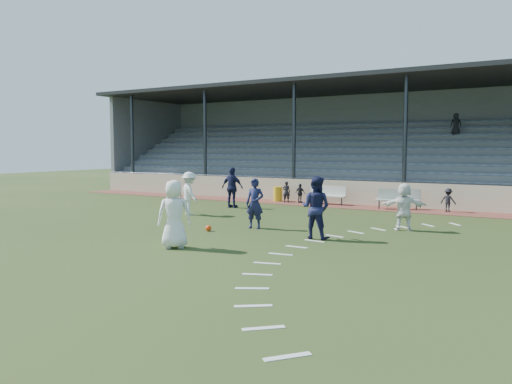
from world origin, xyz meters
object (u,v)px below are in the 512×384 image
Objects in this scene: trash_bin at (278,194)px; player_navy_lead at (255,203)px; football at (208,228)px; player_white_lead at (174,214)px; bench_right at (398,197)px; bench_left at (327,193)px.

trash_bin is 9.27m from player_navy_lead.
trash_bin is at bearing 104.35° from football.
trash_bin is 0.43× the size of player_navy_lead.
player_white_lead reaches higher than trash_bin.
player_navy_lead reaches higher than bench_right.
player_navy_lead is (1.09, 1.34, 0.80)m from football.
bench_left reaches higher than football.
player_white_lead is 4.22m from player_navy_lead.
bench_right is at bearing 67.27° from football.
player_white_lead is (-3.16, -12.53, 0.40)m from bench_right.
football is 0.11× the size of player_white_lead.
player_white_lead reaches higher than bench_right.
bench_left is 9.54× the size of football.
bench_right is 10.48m from football.
player_white_lead is (0.88, -2.87, 0.88)m from football.
bench_left and bench_right have the same top height.
football is 0.12× the size of player_navy_lead.
bench_right is 8.84m from player_navy_lead.
trash_bin is at bearing -115.42° from player_white_lead.
football is at bearing -132.91° from bench_right.
player_white_lead is at bearing -102.52° from player_navy_lead.
player_white_lead reaches higher than football.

